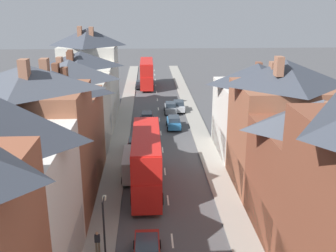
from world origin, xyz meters
name	(u,v)px	position (x,y,z in m)	size (l,w,h in m)	color
pavement_left	(122,128)	(-5.10, 38.00, 0.07)	(2.20, 104.00, 0.14)	gray
pavement_right	(198,127)	(5.10, 38.00, 0.07)	(2.20, 104.00, 0.14)	gray
centre_line_dashes	(161,133)	(0.00, 36.00, 0.01)	(0.14, 97.80, 0.01)	silver
terrace_row_left	(41,139)	(-10.19, 17.75, 5.91)	(8.00, 62.70, 13.57)	#935138
terrace_row_right	(335,176)	(10.18, 9.84, 5.83)	(8.00, 45.84, 13.67)	silver
double_decker_bus_lead	(146,160)	(-1.81, 20.33, 2.82)	(2.74, 10.80, 5.30)	red
double_decker_bus_mid_street	(147,73)	(-1.81, 64.33, 2.82)	(2.74, 10.80, 5.30)	red
car_near_blue	(174,122)	(1.80, 37.94, 0.85)	(1.90, 4.11, 1.68)	#236093
car_near_silver	(147,251)	(-1.80, 9.78, 0.81)	(1.90, 4.34, 1.60)	maroon
car_parked_left_a	(170,108)	(1.80, 45.49, 0.85)	(1.90, 4.05, 1.69)	gray
car_parked_left_b	(135,146)	(-3.10, 29.34, 0.82)	(1.90, 4.04, 1.63)	maroon
car_mid_white	(140,84)	(-3.10, 63.29, 0.79)	(1.90, 3.81, 1.58)	black
car_far_grey	(179,106)	(3.10, 46.34, 0.85)	(1.90, 3.95, 1.70)	#B7BABF
car_parked_right_b	(147,118)	(-1.80, 40.47, 0.80)	(1.90, 4.15, 1.59)	black
delivery_van	(133,164)	(-3.10, 22.92, 1.34)	(2.20, 5.20, 2.41)	silver
pedestrian_mid_left	(97,241)	(-5.12, 10.68, 1.03)	(0.36, 0.22, 1.61)	brown
street_lamp	(105,236)	(-4.25, 7.94, 3.24)	(0.20, 1.12, 5.50)	black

